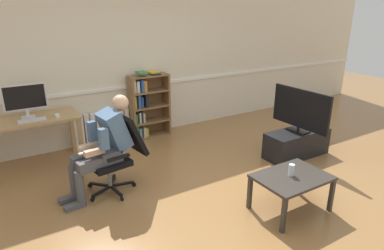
{
  "coord_description": "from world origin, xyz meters",
  "views": [
    {
      "loc": [
        -2.09,
        -2.83,
        2.24
      ],
      "look_at": [
        0.15,
        0.85,
        0.7
      ],
      "focal_mm": 31.05,
      "sensor_mm": 36.0,
      "label": 1
    }
  ],
  "objects_px": {
    "computer_desk": "(33,125)",
    "tv_screen": "(300,110)",
    "person_seated": "(104,145)",
    "coffee_table": "(292,180)",
    "bookshelf": "(146,105)",
    "office_chair": "(119,150)",
    "computer_mouse": "(57,115)",
    "tv_stand": "(297,143)",
    "keyboard": "(32,120)",
    "drinking_glass": "(291,170)",
    "radiator": "(102,128)",
    "imac_monitor": "(25,98)"
  },
  "relations": [
    {
      "from": "computer_desk",
      "to": "tv_screen",
      "type": "distance_m",
      "value": 3.94
    },
    {
      "from": "person_seated",
      "to": "coffee_table",
      "type": "distance_m",
      "value": 2.26
    },
    {
      "from": "bookshelf",
      "to": "office_chair",
      "type": "distance_m",
      "value": 1.83
    },
    {
      "from": "computer_mouse",
      "to": "bookshelf",
      "type": "relative_size",
      "value": 0.08
    },
    {
      "from": "computer_desk",
      "to": "tv_stand",
      "type": "relative_size",
      "value": 1.16
    },
    {
      "from": "computer_mouse",
      "to": "tv_screen",
      "type": "bearing_deg",
      "value": -26.39
    },
    {
      "from": "computer_mouse",
      "to": "tv_screen",
      "type": "height_order",
      "value": "tv_screen"
    },
    {
      "from": "computer_mouse",
      "to": "person_seated",
      "type": "distance_m",
      "value": 1.17
    },
    {
      "from": "keyboard",
      "to": "person_seated",
      "type": "height_order",
      "value": "person_seated"
    },
    {
      "from": "office_chair",
      "to": "computer_desk",
      "type": "bearing_deg",
      "value": -153.5
    },
    {
      "from": "tv_screen",
      "to": "drinking_glass",
      "type": "height_order",
      "value": "tv_screen"
    },
    {
      "from": "keyboard",
      "to": "radiator",
      "type": "height_order",
      "value": "keyboard"
    },
    {
      "from": "bookshelf",
      "to": "office_chair",
      "type": "relative_size",
      "value": 1.23
    },
    {
      "from": "person_seated",
      "to": "drinking_glass",
      "type": "bearing_deg",
      "value": 41.07
    },
    {
      "from": "person_seated",
      "to": "tv_stand",
      "type": "distance_m",
      "value": 2.97
    },
    {
      "from": "imac_monitor",
      "to": "tv_screen",
      "type": "relative_size",
      "value": 0.56
    },
    {
      "from": "tv_stand",
      "to": "drinking_glass",
      "type": "xyz_separation_m",
      "value": [
        -1.22,
        -0.98,
        0.3
      ]
    },
    {
      "from": "computer_mouse",
      "to": "bookshelf",
      "type": "xyz_separation_m",
      "value": [
        1.55,
        0.41,
        -0.18
      ]
    },
    {
      "from": "bookshelf",
      "to": "tv_stand",
      "type": "xyz_separation_m",
      "value": [
        1.66,
        -2.01,
        -0.38
      ]
    },
    {
      "from": "keyboard",
      "to": "tv_stand",
      "type": "relative_size",
      "value": 0.34
    },
    {
      "from": "imac_monitor",
      "to": "keyboard",
      "type": "height_order",
      "value": "imac_monitor"
    },
    {
      "from": "radiator",
      "to": "coffee_table",
      "type": "relative_size",
      "value": 1.18
    },
    {
      "from": "imac_monitor",
      "to": "person_seated",
      "type": "bearing_deg",
      "value": -62.86
    },
    {
      "from": "keyboard",
      "to": "coffee_table",
      "type": "distance_m",
      "value": 3.5
    },
    {
      "from": "computer_desk",
      "to": "person_seated",
      "type": "bearing_deg",
      "value": -62.66
    },
    {
      "from": "imac_monitor",
      "to": "radiator",
      "type": "xyz_separation_m",
      "value": [
        1.12,
        0.31,
        -0.75
      ]
    },
    {
      "from": "tv_screen",
      "to": "office_chair",
      "type": "bearing_deg",
      "value": 77.53
    },
    {
      "from": "tv_stand",
      "to": "drinking_glass",
      "type": "bearing_deg",
      "value": -141.02
    },
    {
      "from": "keyboard",
      "to": "bookshelf",
      "type": "height_order",
      "value": "bookshelf"
    },
    {
      "from": "computer_desk",
      "to": "tv_stand",
      "type": "distance_m",
      "value": 3.96
    },
    {
      "from": "computer_mouse",
      "to": "bookshelf",
      "type": "height_order",
      "value": "bookshelf"
    },
    {
      "from": "radiator",
      "to": "tv_screen",
      "type": "xyz_separation_m",
      "value": [
        2.46,
        -2.11,
        0.48
      ]
    },
    {
      "from": "bookshelf",
      "to": "office_chair",
      "type": "xyz_separation_m",
      "value": [
        -1.05,
        -1.5,
        -0.07
      ]
    },
    {
      "from": "computer_desk",
      "to": "tv_stand",
      "type": "height_order",
      "value": "computer_desk"
    },
    {
      "from": "keyboard",
      "to": "tv_screen",
      "type": "relative_size",
      "value": 0.35
    },
    {
      "from": "tv_screen",
      "to": "coffee_table",
      "type": "relative_size",
      "value": 1.25
    },
    {
      "from": "radiator",
      "to": "person_seated",
      "type": "xyz_separation_m",
      "value": [
        -0.44,
        -1.63,
        0.37
      ]
    },
    {
      "from": "drinking_glass",
      "to": "person_seated",
      "type": "bearing_deg",
      "value": 138.99
    },
    {
      "from": "radiator",
      "to": "office_chair",
      "type": "xyz_separation_m",
      "value": [
        -0.25,
        -1.6,
        0.24
      ]
    },
    {
      "from": "imac_monitor",
      "to": "coffee_table",
      "type": "distance_m",
      "value": 3.72
    },
    {
      "from": "computer_desk",
      "to": "tv_stand",
      "type": "bearing_deg",
      "value": -25.87
    },
    {
      "from": "computer_desk",
      "to": "drinking_glass",
      "type": "relative_size",
      "value": 9.09
    },
    {
      "from": "imac_monitor",
      "to": "tv_stand",
      "type": "distance_m",
      "value": 4.08
    },
    {
      "from": "imac_monitor",
      "to": "person_seated",
      "type": "distance_m",
      "value": 1.52
    },
    {
      "from": "person_seated",
      "to": "bookshelf",
      "type": "bearing_deg",
      "value": 133.1
    },
    {
      "from": "bookshelf",
      "to": "office_chair",
      "type": "height_order",
      "value": "bookshelf"
    },
    {
      "from": "keyboard",
      "to": "computer_mouse",
      "type": "bearing_deg",
      "value": 3.43
    },
    {
      "from": "person_seated",
      "to": "drinking_glass",
      "type": "distance_m",
      "value": 2.23
    },
    {
      "from": "tv_stand",
      "to": "coffee_table",
      "type": "relative_size",
      "value": 1.3
    },
    {
      "from": "imac_monitor",
      "to": "computer_mouse",
      "type": "height_order",
      "value": "imac_monitor"
    }
  ]
}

